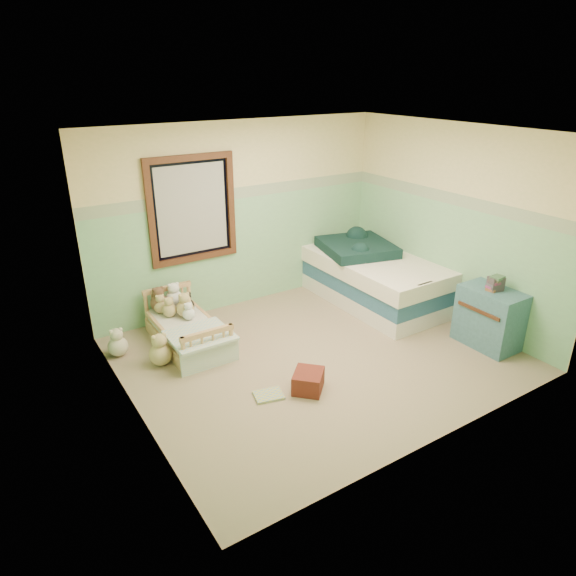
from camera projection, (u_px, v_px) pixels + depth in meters
floor at (317, 355)px, 5.99m from camera, size 4.20×3.60×0.02m
ceiling at (322, 132)px, 5.00m from camera, size 4.20×3.60×0.02m
wall_back at (241, 216)px, 6.89m from camera, size 4.20×0.04×2.50m
wall_front at (451, 316)px, 4.10m from camera, size 4.20×0.04×2.50m
wall_left at (124, 297)px, 4.45m from camera, size 0.04×3.60×2.50m
wall_right at (453, 224)px, 6.54m from camera, size 0.04×3.60×2.50m
wainscot_mint at (243, 252)px, 7.08m from camera, size 4.20×0.01×1.50m
border_strip at (241, 193)px, 6.75m from camera, size 4.20×0.01×0.15m
window_frame at (192, 210)px, 6.43m from camera, size 1.16×0.06×1.36m
window_blinds at (192, 209)px, 6.44m from camera, size 0.92×0.01×1.12m
toddler_bed_frame at (188, 338)px, 6.19m from camera, size 0.63×1.27×0.16m
toddler_mattress at (187, 328)px, 6.13m from camera, size 0.58×1.21×0.12m
patchwork_quilt at (200, 335)px, 5.80m from camera, size 0.69×0.63×0.03m
plush_bed_brown at (159, 303)px, 6.38m from camera, size 0.22×0.22×0.22m
plush_bed_white at (174, 299)px, 6.48m from camera, size 0.23×0.23×0.23m
plush_bed_tan at (170, 310)px, 6.24m from camera, size 0.17×0.17×0.17m
plush_bed_dark at (187, 306)px, 6.36m from camera, size 0.18×0.18×0.18m
plush_floor_cream at (118, 346)px, 5.93m from camera, size 0.23×0.23×0.23m
plush_floor_tan at (161, 354)px, 5.74m from camera, size 0.26×0.26×0.26m
twin_bed_frame at (371, 293)px, 7.36m from camera, size 1.09×2.18×0.22m
twin_boxspring at (372, 279)px, 7.28m from camera, size 1.09×2.18×0.22m
twin_mattress at (373, 264)px, 7.19m from camera, size 1.13×2.22×0.22m
teal_blanket at (357, 247)px, 7.33m from camera, size 1.14×1.18×0.14m
dresser at (489, 318)px, 6.08m from camera, size 0.45×0.71×0.71m
book_stack at (496, 284)px, 5.90m from camera, size 0.19×0.16×0.16m
red_pillow at (308, 381)px, 5.29m from camera, size 0.44×0.44×0.21m
floor_book at (269, 395)px, 5.22m from camera, size 0.34×0.29×0.03m
extra_plush_0 at (185, 308)px, 6.24m from camera, size 0.21×0.21×0.21m
extra_plush_1 at (188, 309)px, 6.28m from camera, size 0.16×0.16×0.16m
extra_plush_2 at (161, 307)px, 6.34m from camera, size 0.17×0.17×0.17m
extra_plush_3 at (189, 314)px, 6.17m from camera, size 0.15×0.15×0.15m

